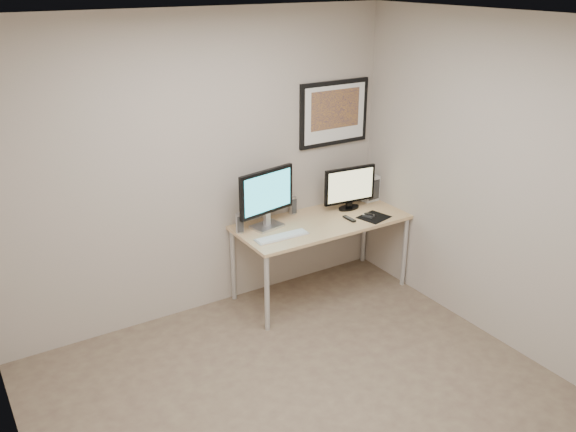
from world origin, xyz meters
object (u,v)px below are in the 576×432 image
object	(u,v)px
fan_unit	(370,188)
desk	(321,227)
monitor_tv	(350,187)
speaker_right	(292,205)
keyboard	(282,236)
framed_art	(334,113)
speaker_left	(240,223)
monitor_large	(267,196)

from	to	relation	value
fan_unit	desk	bearing A→B (deg)	-168.98
monitor_tv	speaker_right	xyz separation A→B (m)	(-0.52, 0.18, -0.14)
desk	monitor_tv	distance (m)	0.50
keyboard	fan_unit	world-z (taller)	fan_unit
framed_art	fan_unit	size ratio (longest dim) A/B	2.98
desk	speaker_right	distance (m)	0.35
speaker_left	framed_art	bearing A→B (deg)	25.82
speaker_left	keyboard	world-z (taller)	speaker_left
desk	speaker_right	xyz separation A→B (m)	(-0.13, 0.29, 0.15)
keyboard	speaker_right	bearing A→B (deg)	49.75
desk	keyboard	world-z (taller)	keyboard
monitor_large	speaker_left	xyz separation A→B (m)	(-0.26, 0.03, -0.21)
speaker_right	fan_unit	distance (m)	0.85
speaker_right	monitor_tv	bearing A→B (deg)	-14.00
desk	monitor_tv	world-z (taller)	monitor_tv
monitor_large	monitor_tv	bearing A→B (deg)	-13.17
framed_art	fan_unit	world-z (taller)	framed_art
framed_art	keyboard	bearing A→B (deg)	-151.78
monitor_large	speaker_left	size ratio (longest dim) A/B	3.33
speaker_left	fan_unit	world-z (taller)	fan_unit
desk	speaker_right	bearing A→B (deg)	114.07
fan_unit	speaker_left	bearing A→B (deg)	177.16
desk	framed_art	bearing A→B (deg)	43.46
speaker_right	keyboard	bearing A→B (deg)	-126.33
monitor_large	keyboard	xyz separation A→B (m)	(-0.00, -0.26, -0.29)
speaker_left	keyboard	bearing A→B (deg)	-31.11
speaker_left	speaker_right	xyz separation A→B (m)	(0.62, 0.13, -0.00)
speaker_right	fan_unit	bearing A→B (deg)	-1.70
monitor_tv	speaker_right	world-z (taller)	monitor_tv
monitor_large	keyboard	distance (m)	0.39
framed_art	monitor_tv	size ratio (longest dim) A/B	1.42
desk	keyboard	bearing A→B (deg)	-166.04
speaker_right	desk	bearing A→B (deg)	-60.67
speaker_left	speaker_right	distance (m)	0.64
speaker_right	keyboard	world-z (taller)	speaker_right
monitor_large	keyboard	world-z (taller)	monitor_large
framed_art	monitor_tv	bearing A→B (deg)	-78.87
framed_art	desk	bearing A→B (deg)	-136.54
monitor_tv	monitor_large	bearing A→B (deg)	-175.57
keyboard	fan_unit	size ratio (longest dim) A/B	1.92
monitor_tv	fan_unit	size ratio (longest dim) A/B	2.10
fan_unit	speaker_right	bearing A→B (deg)	169.07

